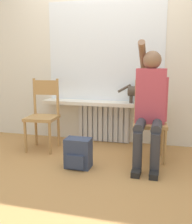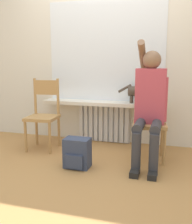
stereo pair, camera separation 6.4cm
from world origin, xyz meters
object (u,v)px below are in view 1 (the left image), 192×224
object	(u,v)px
person	(150,102)
backpack	(78,153)
chair_left	(43,114)
cat	(139,92)
chair_right	(150,120)

from	to	relation	value
person	backpack	xyz separation A→B (m)	(-0.74, -0.40, -0.55)
chair_left	backpack	world-z (taller)	chair_left
chair_left	cat	bearing A→B (deg)	14.88
cat	backpack	bearing A→B (deg)	-120.62
chair_left	person	xyz separation A→B (m)	(1.40, -0.11, 0.24)
chair_left	cat	world-z (taller)	chair_left
person	chair_right	bearing A→B (deg)	93.03
cat	chair_right	bearing A→B (deg)	-67.07
chair_right	person	bearing A→B (deg)	-93.62
backpack	chair_right	bearing A→B (deg)	35.01
chair_left	person	world-z (taller)	person
cat	backpack	world-z (taller)	cat
chair_left	person	distance (m)	1.42
chair_right	backpack	xyz separation A→B (m)	(-0.73, -0.51, -0.31)
chair_left	cat	size ratio (longest dim) A/B	1.93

